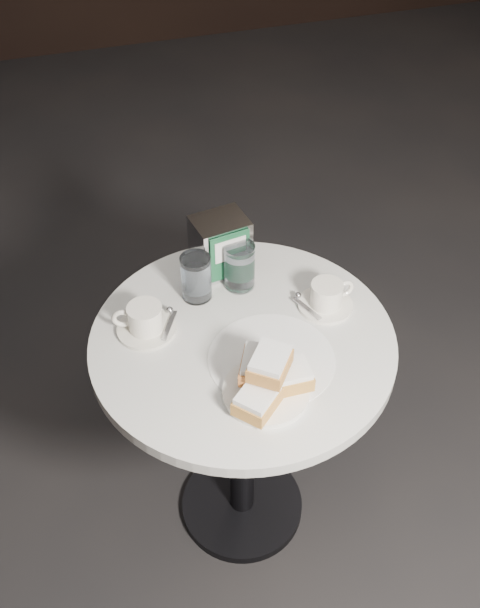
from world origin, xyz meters
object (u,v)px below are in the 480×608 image
Objects in this scene: cafe_table at (242,392)px; coffee_cup_left at (145,320)px; water_glass_right at (240,266)px; napkin_dispenser at (221,245)px; beignet_plate at (268,380)px; water_glass_left at (196,278)px; coffee_cup_right at (327,297)px.

cafe_table is 4.47× the size of coffee_cup_left.
napkin_dispenser is (-0.03, 0.07, 0.02)m from water_glass_right.
beignet_plate is 0.35m from water_glass_left.
water_glass_right reaches higher than cafe_table.
water_glass_left is 0.97× the size of water_glass_right.
beignet_plate reaches higher than coffee_cup_right.
water_glass_left is at bearing 110.92° from cafe_table.
water_glass_left is (-0.06, 0.34, 0.01)m from beignet_plate.
water_glass_right reaches higher than water_glass_left.
water_glass_left reaches higher than coffee_cup_left.
water_glass_left is at bearing -176.19° from water_glass_right.
coffee_cup_left is 0.16m from water_glass_left.
napkin_dispenser reaches higher than water_glass_right.
coffee_cup_left is at bearing -151.18° from water_glass_left.
water_glass_left is at bearing 42.97° from coffee_cup_left.
water_glass_right is at bearing 3.81° from water_glass_left.
napkin_dispenser is at bearing 128.03° from coffee_cup_right.
beignet_plate is 1.60× the size of napkin_dispenser.
coffee_cup_right is (0.43, -0.05, -0.00)m from coffee_cup_left.
cafe_table is at bearing 89.74° from beignet_plate.
coffee_cup_left is at bearing 156.89° from cafe_table.
coffee_cup_left is 1.15× the size of coffee_cup_right.
napkin_dispenser is (0.23, 0.16, 0.04)m from coffee_cup_left.
beignet_plate is at bearing -142.09° from coffee_cup_right.
water_glass_left is at bearing -145.54° from napkin_dispenser.
water_glass_right is 0.80× the size of napkin_dispenser.
coffee_cup_left is 1.11× the size of napkin_dispenser.
water_glass_right reaches higher than beignet_plate.
beignet_plate is at bearing -90.26° from cafe_table.
water_glass_right is (0.11, 0.01, 0.00)m from water_glass_left.
napkin_dispenser reaches higher than water_glass_left.
napkin_dispenser is at bearing 43.27° from water_glass_left.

